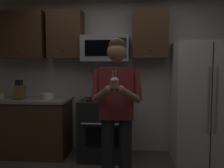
% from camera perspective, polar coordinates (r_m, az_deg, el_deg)
% --- Properties ---
extents(wall_back, '(4.40, 0.10, 2.60)m').
position_cam_1_polar(wall_back, '(4.14, 0.93, 2.24)').
color(wall_back, beige).
rests_on(wall_back, ground).
extents(oven_range, '(0.76, 0.70, 0.93)m').
position_cam_1_polar(oven_range, '(3.90, -1.73, -10.41)').
color(oven_range, black).
rests_on(oven_range, ground).
extents(microwave, '(0.74, 0.41, 0.40)m').
position_cam_1_polar(microwave, '(3.89, -1.57, 8.28)').
color(microwave, '#9EA0A5').
extents(refrigerator, '(0.90, 0.75, 1.80)m').
position_cam_1_polar(refrigerator, '(3.89, 20.76, -4.12)').
color(refrigerator, white).
rests_on(refrigerator, ground).
extents(cabinet_row_upper, '(2.78, 0.36, 0.76)m').
position_cam_1_polar(cabinet_row_upper, '(4.07, -9.73, 11.31)').
color(cabinet_row_upper, '#4C301C').
extents(counter_left, '(1.44, 0.66, 0.92)m').
position_cam_1_polar(counter_left, '(4.26, -19.58, -9.36)').
color(counter_left, '#4C301C').
rests_on(counter_left, ground).
extents(knife_block, '(0.16, 0.15, 0.32)m').
position_cam_1_polar(knife_block, '(4.14, -20.85, -1.71)').
color(knife_block, brown).
rests_on(knife_block, counter_left).
extents(bowl_large_white, '(0.20, 0.20, 0.09)m').
position_cam_1_polar(bowl_large_white, '(4.02, -14.87, -2.73)').
color(bowl_large_white, white).
rests_on(bowl_large_white, counter_left).
extents(bowl_small_colored, '(0.15, 0.15, 0.07)m').
position_cam_1_polar(bowl_small_colored, '(4.36, -24.84, -2.59)').
color(bowl_small_colored, beige).
rests_on(bowl_small_colored, counter_left).
extents(person, '(0.60, 0.48, 1.76)m').
position_cam_1_polar(person, '(2.75, 1.10, -5.33)').
color(person, '#262628').
rests_on(person, ground).
extents(cupcake, '(0.09, 0.09, 0.17)m').
position_cam_1_polar(cupcake, '(2.39, 0.59, 0.36)').
color(cupcake, '#A87F56').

